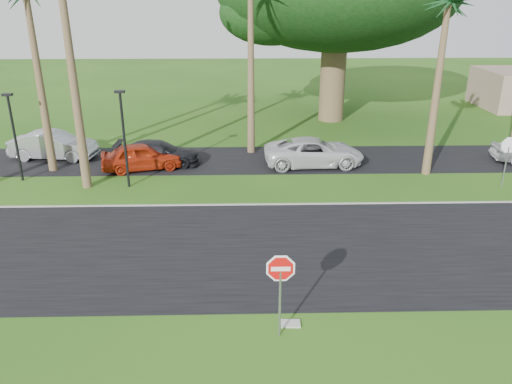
{
  "coord_description": "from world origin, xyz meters",
  "views": [
    {
      "loc": [
        -0.41,
        -14.16,
        8.66
      ],
      "look_at": [
        0.02,
        3.09,
        1.8
      ],
      "focal_mm": 35.0,
      "sensor_mm": 36.0,
      "label": 1
    }
  ],
  "objects_px": {
    "car_dark": "(158,153)",
    "stop_sign_near": "(280,279)",
    "car_minivan": "(314,152)",
    "car_silver": "(54,146)",
    "car_red": "(142,157)",
    "stop_sign_far": "(508,152)"
  },
  "relations": [
    {
      "from": "stop_sign_far",
      "to": "car_minivan",
      "type": "bearing_deg",
      "value": -21.7
    },
    {
      "from": "stop_sign_far",
      "to": "car_silver",
      "type": "xyz_separation_m",
      "value": [
        -23.08,
        4.97,
        -1.0
      ]
    },
    {
      "from": "stop_sign_far",
      "to": "car_red",
      "type": "bearing_deg",
      "value": -9.58
    },
    {
      "from": "stop_sign_near",
      "to": "car_red",
      "type": "relative_size",
      "value": 0.63
    },
    {
      "from": "stop_sign_near",
      "to": "car_dark",
      "type": "height_order",
      "value": "stop_sign_near"
    },
    {
      "from": "car_red",
      "to": "car_minivan",
      "type": "xyz_separation_m",
      "value": [
        9.14,
        0.44,
        0.03
      ]
    },
    {
      "from": "stop_sign_near",
      "to": "car_minivan",
      "type": "bearing_deg",
      "value": 78.86
    },
    {
      "from": "car_dark",
      "to": "stop_sign_far",
      "type": "bearing_deg",
      "value": -102.28
    },
    {
      "from": "car_red",
      "to": "car_minivan",
      "type": "relative_size",
      "value": 0.79
    },
    {
      "from": "car_dark",
      "to": "stop_sign_near",
      "type": "bearing_deg",
      "value": -159.18
    },
    {
      "from": "stop_sign_far",
      "to": "car_silver",
      "type": "height_order",
      "value": "stop_sign_far"
    },
    {
      "from": "car_minivan",
      "to": "stop_sign_near",
      "type": "bearing_deg",
      "value": 165.7
    },
    {
      "from": "stop_sign_near",
      "to": "stop_sign_far",
      "type": "height_order",
      "value": "same"
    },
    {
      "from": "car_silver",
      "to": "stop_sign_far",
      "type": "bearing_deg",
      "value": -95.87
    },
    {
      "from": "car_silver",
      "to": "car_minivan",
      "type": "relative_size",
      "value": 0.89
    },
    {
      "from": "car_red",
      "to": "car_dark",
      "type": "bearing_deg",
      "value": -58.27
    },
    {
      "from": "car_dark",
      "to": "car_minivan",
      "type": "xyz_separation_m",
      "value": [
        8.41,
        -0.32,
        0.09
      ]
    },
    {
      "from": "car_silver",
      "to": "car_red",
      "type": "distance_m",
      "value": 5.64
    },
    {
      "from": "stop_sign_far",
      "to": "car_dark",
      "type": "distance_m",
      "value": 17.52
    },
    {
      "from": "car_silver",
      "to": "car_dark",
      "type": "relative_size",
      "value": 1.05
    },
    {
      "from": "stop_sign_far",
      "to": "car_dark",
      "type": "relative_size",
      "value": 0.59
    },
    {
      "from": "stop_sign_far",
      "to": "stop_sign_near",
      "type": "bearing_deg",
      "value": 43.73
    }
  ]
}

